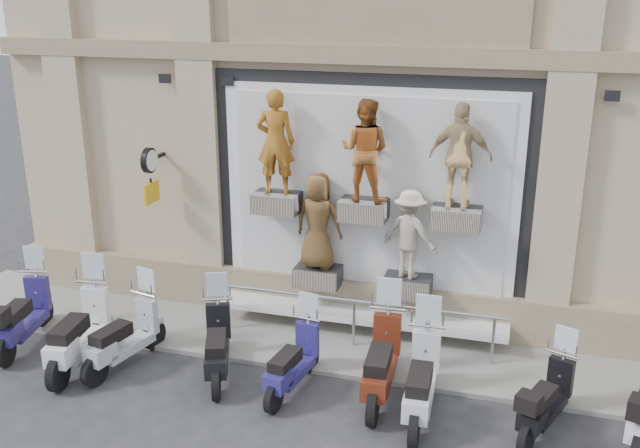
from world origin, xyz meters
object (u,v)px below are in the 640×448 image
(scooter_d, at_px, (217,332))
(clock_sign_bracket, at_px, (150,168))
(guard_rail, at_px, (354,324))
(scooter_a, at_px, (21,303))
(scooter_h, at_px, (548,387))
(scooter_f, at_px, (382,347))
(scooter_b, at_px, (78,318))
(scooter_c, at_px, (123,324))
(scooter_e, at_px, (293,350))
(scooter_g, at_px, (422,366))

(scooter_d, bearing_deg, clock_sign_bracket, 115.58)
(guard_rail, relative_size, scooter_a, 2.59)
(guard_rail, height_order, scooter_h, scooter_h)
(clock_sign_bracket, height_order, scooter_f, clock_sign_bracket)
(guard_rail, xyz_separation_m, scooter_b, (-4.14, -1.75, 0.39))
(scooter_c, distance_m, scooter_f, 4.18)
(clock_sign_bracket, xyz_separation_m, scooter_d, (2.03, -1.90, -2.04))
(scooter_a, distance_m, scooter_c, 2.04)
(scooter_a, relative_size, scooter_e, 1.13)
(scooter_e, relative_size, scooter_g, 0.86)
(guard_rail, relative_size, scooter_f, 2.47)
(scooter_f, bearing_deg, scooter_g, -31.51)
(scooter_g, relative_size, scooter_h, 1.18)
(scooter_e, bearing_deg, scooter_a, -173.14)
(scooter_f, bearing_deg, scooter_a, 177.96)
(scooter_a, relative_size, scooter_h, 1.15)
(scooter_d, relative_size, scooter_f, 0.91)
(scooter_g, xyz_separation_m, scooter_h, (1.72, 0.13, -0.12))
(guard_rail, xyz_separation_m, scooter_g, (1.39, -1.67, 0.35))
(clock_sign_bracket, xyz_separation_m, scooter_e, (3.32, -2.00, -2.10))
(scooter_b, distance_m, scooter_e, 3.57)
(scooter_c, bearing_deg, scooter_g, 11.60)
(scooter_b, height_order, scooter_d, scooter_b)
(scooter_b, xyz_separation_m, scooter_h, (7.25, 0.21, -0.16))
(scooter_f, height_order, scooter_g, scooter_f)
(scooter_f, height_order, scooter_h, scooter_f)
(clock_sign_bracket, height_order, scooter_g, clock_sign_bracket)
(scooter_b, relative_size, scooter_f, 1.03)
(clock_sign_bracket, bearing_deg, scooter_g, -22.05)
(guard_rail, bearing_deg, scooter_a, -165.48)
(scooter_h, bearing_deg, scooter_d, -159.53)
(scooter_b, distance_m, scooter_g, 5.53)
(clock_sign_bracket, relative_size, scooter_a, 0.52)
(scooter_b, xyz_separation_m, scooter_c, (0.71, 0.17, -0.10))
(scooter_e, xyz_separation_m, scooter_h, (3.69, -0.01, -0.01))
(scooter_c, bearing_deg, scooter_e, 13.64)
(guard_rail, height_order, scooter_d, scooter_d)
(scooter_f, bearing_deg, scooter_c, -179.34)
(scooter_b, distance_m, scooter_d, 2.30)
(scooter_d, bearing_deg, scooter_c, 164.13)
(scooter_a, bearing_deg, scooter_h, -12.49)
(guard_rail, bearing_deg, scooter_b, -157.08)
(scooter_b, xyz_separation_m, scooter_g, (5.53, 0.08, -0.04))
(scooter_h, bearing_deg, clock_sign_bracket, -174.29)
(clock_sign_bracket, distance_m, scooter_h, 7.59)
(scooter_f, relative_size, scooter_h, 1.20)
(scooter_h, bearing_deg, scooter_a, -159.11)
(scooter_e, height_order, scooter_f, scooter_f)
(scooter_b, bearing_deg, scooter_f, -2.02)
(scooter_b, height_order, scooter_e, scooter_b)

